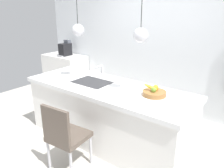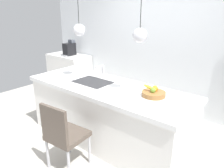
% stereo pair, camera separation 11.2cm
% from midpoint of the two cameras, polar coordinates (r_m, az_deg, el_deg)
% --- Properties ---
extents(floor, '(6.60, 6.60, 0.00)m').
position_cam_midpoint_polar(floor, '(3.61, -2.21, -13.99)').
color(floor, '#BCB7AD').
rests_on(floor, ground).
extents(back_wall, '(6.00, 0.10, 2.60)m').
position_cam_midpoint_polar(back_wall, '(4.47, 11.40, 10.12)').
color(back_wall, white).
rests_on(back_wall, ground).
extents(kitchen_island, '(2.56, 0.92, 0.89)m').
position_cam_midpoint_polar(kitchen_island, '(3.38, -2.31, -7.60)').
color(kitchen_island, white).
rests_on(kitchen_island, ground).
extents(sink_basin, '(0.56, 0.40, 0.02)m').
position_cam_midpoint_polar(sink_basin, '(3.39, -6.11, 0.42)').
color(sink_basin, '#2D2D30').
rests_on(sink_basin, kitchen_island).
extents(faucet, '(0.02, 0.17, 0.22)m').
position_cam_midpoint_polar(faucet, '(3.50, -3.80, 3.60)').
color(faucet, silver).
rests_on(faucet, kitchen_island).
extents(fruit_bowl, '(0.30, 0.30, 0.16)m').
position_cam_midpoint_polar(fruit_bowl, '(2.89, 9.70, -2.15)').
color(fruit_bowl, '#9E6B38').
rests_on(fruit_bowl, kitchen_island).
extents(side_counter, '(1.10, 0.60, 0.83)m').
position_cam_midpoint_polar(side_counter, '(5.85, -12.47, 3.24)').
color(side_counter, white).
rests_on(side_counter, ground).
extents(coffee_machine, '(0.20, 0.35, 0.38)m').
position_cam_midpoint_polar(coffee_machine, '(5.68, -12.46, 8.76)').
color(coffee_machine, black).
rests_on(coffee_machine, side_counter).
extents(chair_near, '(0.47, 0.48, 0.91)m').
position_cam_midpoint_polar(chair_near, '(2.83, -13.16, -12.57)').
color(chair_near, brown).
rests_on(chair_near, ground).
extents(pendant_light_left, '(0.18, 0.18, 0.78)m').
position_cam_midpoint_polar(pendant_light_left, '(3.40, -9.69, 13.52)').
color(pendant_light_left, silver).
extents(pendant_light_right, '(0.18, 0.18, 0.78)m').
position_cam_midpoint_polar(pendant_light_right, '(2.73, 6.18, 12.36)').
color(pendant_light_right, silver).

